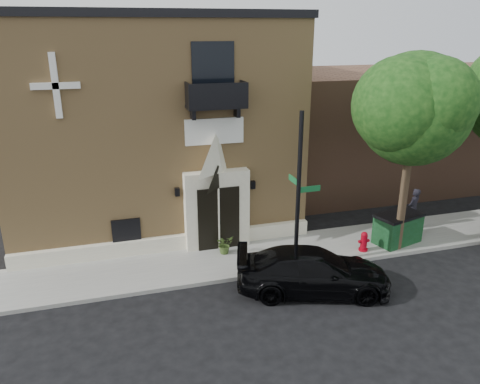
% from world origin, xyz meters
% --- Properties ---
extents(ground, '(120.00, 120.00, 0.00)m').
position_xyz_m(ground, '(0.00, 0.00, 0.00)').
color(ground, black).
rests_on(ground, ground).
extents(sidewalk, '(42.00, 3.00, 0.15)m').
position_xyz_m(sidewalk, '(1.00, 1.50, 0.07)').
color(sidewalk, gray).
rests_on(sidewalk, ground).
extents(church, '(12.20, 11.01, 9.30)m').
position_xyz_m(church, '(-2.99, 7.95, 4.63)').
color(church, tan).
rests_on(church, ground).
extents(neighbour_building, '(18.00, 8.00, 6.40)m').
position_xyz_m(neighbour_building, '(12.00, 9.00, 3.20)').
color(neighbour_building, brown).
rests_on(neighbour_building, ground).
extents(street_tree_left, '(4.97, 4.38, 7.77)m').
position_xyz_m(street_tree_left, '(6.03, 0.35, 5.87)').
color(street_tree_left, '#38281C').
rests_on(street_tree_left, sidewalk).
extents(black_sedan, '(5.65, 3.58, 1.53)m').
position_xyz_m(black_sedan, '(1.39, -1.38, 0.76)').
color(black_sedan, black).
rests_on(black_sedan, ground).
extents(street_sign, '(0.94, 0.94, 5.87)m').
position_xyz_m(street_sign, '(1.42, 0.22, 3.11)').
color(street_sign, black).
rests_on(street_sign, sidewalk).
extents(fire_hydrant, '(0.46, 0.37, 0.81)m').
position_xyz_m(fire_hydrant, '(4.54, 0.64, 0.55)').
color(fire_hydrant, maroon).
rests_on(fire_hydrant, sidewalk).
extents(dumpster, '(2.18, 1.59, 1.28)m').
position_xyz_m(dumpster, '(6.28, 0.94, 0.80)').
color(dumpster, '#0E3615').
rests_on(dumpster, sidewalk).
extents(planter, '(0.82, 0.77, 0.75)m').
position_xyz_m(planter, '(-0.89, 1.99, 0.52)').
color(planter, '#3F5824').
rests_on(planter, sidewalk).
extents(pedestrian_near, '(0.80, 0.69, 1.86)m').
position_xyz_m(pedestrian_near, '(7.77, 2.04, 1.08)').
color(pedestrian_near, black).
rests_on(pedestrian_near, sidewalk).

